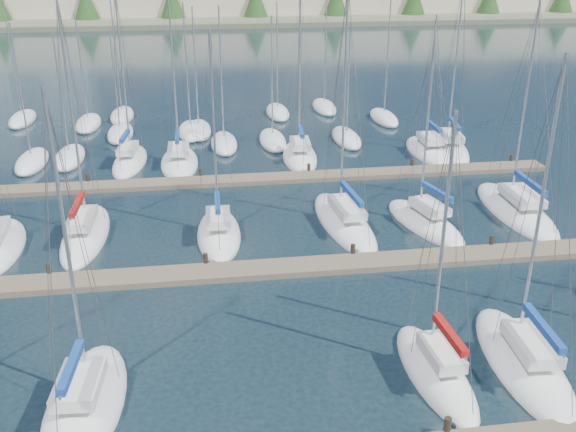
{
  "coord_description": "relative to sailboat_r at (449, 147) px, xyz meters",
  "views": [
    {
      "loc": [
        -4.0,
        -13.74,
        15.96
      ],
      "look_at": [
        0.0,
        14.0,
        4.0
      ],
      "focal_mm": 40.0,
      "sensor_mm": 36.0,
      "label": 1
    }
  ],
  "objects": [
    {
      "name": "ground",
      "position": [
        -16.75,
        24.58,
        -0.19
      ],
      "size": [
        400.0,
        400.0,
        0.0
      ],
      "primitive_type": "plane",
      "color": "#192932",
      "rests_on": "ground"
    },
    {
      "name": "dock_mid",
      "position": [
        -16.75,
        -19.41,
        -0.03
      ],
      "size": [
        44.0,
        1.93,
        1.1
      ],
      "color": "#6B5E4C",
      "rests_on": "ground"
    },
    {
      "name": "dock_far",
      "position": [
        -16.75,
        -5.41,
        -0.03
      ],
      "size": [
        44.0,
        1.93,
        1.1
      ],
      "color": "#6B5E4C",
      "rests_on": "ground"
    },
    {
      "name": "sailboat_r",
      "position": [
        0.0,
        0.0,
        0.0
      ],
      "size": [
        4.27,
        9.61,
        15.0
      ],
      "rotation": [
        0.0,
        0.0,
        -0.17
      ],
      "color": "white",
      "rests_on": "ground"
    },
    {
      "name": "sailboat_e",
      "position": [
        -8.11,
        -29.01,
        -0.0
      ],
      "size": [
        3.24,
        8.48,
        13.23
      ],
      "rotation": [
        0.0,
        0.0,
        -0.07
      ],
      "color": "white",
      "rests_on": "ground"
    },
    {
      "name": "sailboat_p",
      "position": [
        -12.77,
        -0.5,
        -0.0
      ],
      "size": [
        3.39,
        8.32,
        13.77
      ],
      "rotation": [
        0.0,
        0.0,
        -0.09
      ],
      "color": "white",
      "rests_on": "ground"
    },
    {
      "name": "sailboat_n",
      "position": [
        -26.2,
        0.08,
        0.01
      ],
      "size": [
        3.06,
        8.06,
        14.25
      ],
      "rotation": [
        0.0,
        0.0,
        -0.09
      ],
      "color": "white",
      "rests_on": "ground"
    },
    {
      "name": "sailboat_j",
      "position": [
        -19.89,
        -14.58,
        -0.0
      ],
      "size": [
        2.73,
        7.39,
        12.51
      ],
      "rotation": [
        0.0,
        0.0,
        -0.02
      ],
      "color": "white",
      "rests_on": "ground"
    },
    {
      "name": "sailboat_o",
      "position": [
        -22.34,
        -0.66,
        0.0
      ],
      "size": [
        2.9,
        7.94,
        14.82
      ],
      "rotation": [
        0.0,
        0.0,
        -0.0
      ],
      "color": "white",
      "rests_on": "ground"
    },
    {
      "name": "sailboat_q",
      "position": [
        -2.11,
        -0.64,
        -0.01
      ],
      "size": [
        3.04,
        8.04,
        11.64
      ],
      "rotation": [
        0.0,
        0.0,
        -0.03
      ],
      "color": "white",
      "rests_on": "ground"
    },
    {
      "name": "sailboat_i",
      "position": [
        -27.66,
        -13.57,
        0.01
      ],
      "size": [
        2.7,
        8.89,
        14.38
      ],
      "rotation": [
        0.0,
        0.0,
        -0.02
      ],
      "color": "white",
      "rests_on": "ground"
    },
    {
      "name": "sailboat_l",
      "position": [
        -7.29,
        -14.73,
        -0.01
      ],
      "size": [
        4.17,
        8.02,
        11.77
      ],
      "rotation": [
        0.0,
        0.0,
        0.23
      ],
      "color": "white",
      "rests_on": "ground"
    },
    {
      "name": "sailboat_c",
      "position": [
        -25.48,
        -29.08,
        -0.01
      ],
      "size": [
        3.33,
        7.67,
        12.63
      ],
      "rotation": [
        0.0,
        0.0,
        -0.07
      ],
      "color": "white",
      "rests_on": "ground"
    },
    {
      "name": "sailboat_k",
      "position": [
        -12.2,
        -13.99,
        -0.0
      ],
      "size": [
        3.41,
        10.0,
        14.72
      ],
      "rotation": [
        0.0,
        0.0,
        0.08
      ],
      "color": "white",
      "rests_on": "ground"
    },
    {
      "name": "sailboat_m",
      "position": [
        -0.86,
        -13.7,
        -0.02
      ],
      "size": [
        3.38,
        10.1,
        13.7
      ],
      "rotation": [
        0.0,
        0.0,
        -0.03
      ],
      "color": "white",
      "rests_on": "ground"
    },
    {
      "name": "sailboat_d",
      "position": [
        -11.92,
        -29.14,
        0.0
      ],
      "size": [
        2.41,
        6.86,
        11.43
      ],
      "rotation": [
        0.0,
        0.0,
        0.04
      ],
      "color": "white",
      "rests_on": "ground"
    },
    {
      "name": "distant_boats",
      "position": [
        -21.09,
        8.34,
        0.11
      ],
      "size": [
        36.93,
        20.75,
        13.3
      ],
      "color": "#9EA0A5",
      "rests_on": "ground"
    }
  ]
}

